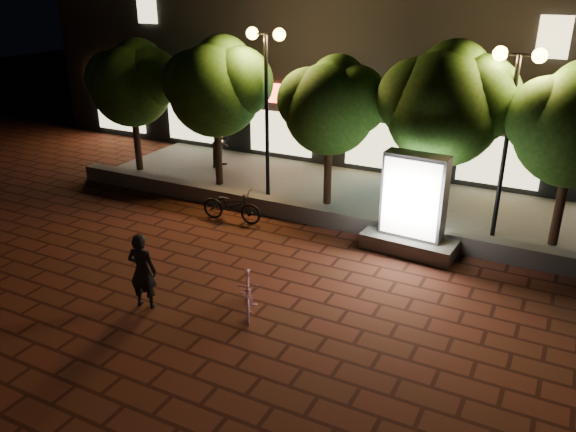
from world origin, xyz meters
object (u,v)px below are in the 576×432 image
Objects in this scene: tree_right at (447,101)px; scooter_parked at (232,205)px; tree_left at (217,84)px; scooter_pink at (248,294)px; tree_mid at (332,103)px; street_lamp_left at (266,71)px; street_lamp_right at (513,96)px; rider at (142,271)px; tree_far_left at (133,81)px; pedestrian at (221,143)px; ad_kiosk at (413,212)px.

scooter_parked is (-5.34, -2.46, -3.08)m from tree_right.
tree_left reaches higher than scooter_parked.
tree_mid is at bearing 67.37° from scooter_pink.
street_lamp_right is (7.00, 0.00, -0.13)m from street_lamp_left.
rider is 0.93× the size of scooter_parked.
tree_mid is (4.00, -0.00, -0.23)m from tree_left.
scooter_pink is at bearing -37.60° from tree_far_left.
street_lamp_left is 1.04× the size of street_lamp_right.
street_lamp_right is at bearing -9.10° from tree_right.
rider is at bearing -121.62° from tree_right.
tree_left reaches higher than pedestrian.
tree_far_left reaches higher than tree_mid.
ad_kiosk is at bearing -10.46° from tree_far_left.
street_lamp_left reaches higher than street_lamp_right.
rider is at bearing -82.99° from street_lamp_left.
tree_right is at bearing 2.81° from street_lamp_left.
tree_right is 3.20m from ad_kiosk.
rider is at bearing -175.40° from scooter_parked.
tree_right is 1.02× the size of street_lamp_right.
pedestrian is (-3.00, 1.89, -3.05)m from street_lamp_left.
tree_far_left is at bearing 177.24° from street_lamp_left.
tree_mid is 5.00m from street_lamp_right.
scooter_pink is (-2.21, -4.52, -0.61)m from ad_kiosk.
tree_right is 2.96× the size of rider.
tree_right is 2.82× the size of pedestrian.
scooter_pink is 0.81× the size of pedestrian.
street_lamp_right is (1.64, -0.26, 0.33)m from tree_right.
tree_left is 7.77m from ad_kiosk.
tree_right is at bearing 39.10° from scooter_pink.
rider is (-4.49, -7.30, -2.71)m from tree_right.
street_lamp_left is 7.76m from rider.
tree_mid is at bearing 176.96° from street_lamp_right.
tree_mid is at bearing -180.00° from tree_right.
ad_kiosk reaches higher than scooter_parked.
street_lamp_left is at bearing -7.70° from tree_left.
scooter_pink is 0.85× the size of rider.
street_lamp_left is at bearing -172.69° from tree_mid.
street_lamp_right is at bearing -1.21° from tree_far_left.
tree_left is at bearing 178.32° from street_lamp_right.
tree_left is 2.05m from street_lamp_left.
street_lamp_left is at bearing -177.19° from tree_right.
tree_left is 0.98× the size of street_lamp_right.
tree_left is at bearing 172.30° from street_lamp_left.
scooter_pink is at bearing -81.90° from tree_mid.
tree_mid reaches higher than ad_kiosk.
street_lamp_left reaches higher than tree_far_left.
pedestrian is (-3.02, 4.09, 0.49)m from scooter_parked.
scooter_parked is 1.03× the size of pedestrian.
street_lamp_right is 3.78m from ad_kiosk.
tree_left is 3.14m from pedestrian.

